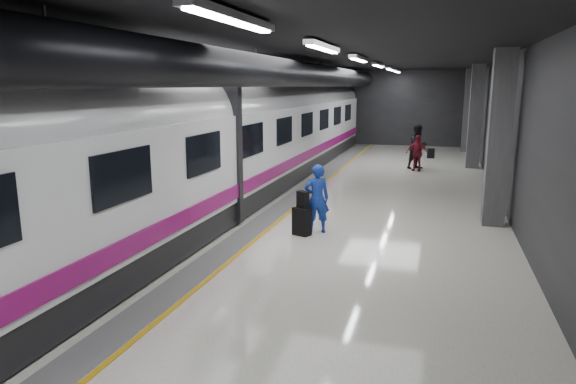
% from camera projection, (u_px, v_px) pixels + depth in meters
% --- Properties ---
extents(ground, '(40.00, 40.00, 0.00)m').
position_uv_depth(ground, '(306.00, 231.00, 12.92)').
color(ground, white).
rests_on(ground, ground).
extents(platform_hall, '(10.02, 40.02, 4.51)m').
position_uv_depth(platform_hall, '(306.00, 88.00, 13.18)').
color(platform_hall, black).
rests_on(platform_hall, ground).
extents(train, '(3.05, 38.00, 4.05)m').
position_uv_depth(train, '(187.00, 145.00, 13.40)').
color(train, black).
rests_on(train, ground).
extents(traveler_main, '(0.74, 0.63, 1.72)m').
position_uv_depth(traveler_main, '(317.00, 199.00, 12.61)').
color(traveler_main, blue).
rests_on(traveler_main, ground).
extents(suitcase_main, '(0.49, 0.40, 0.68)m').
position_uv_depth(suitcase_main, '(302.00, 221.00, 12.49)').
color(suitcase_main, black).
rests_on(suitcase_main, ground).
extents(shoulder_bag, '(0.34, 0.31, 0.41)m').
position_uv_depth(shoulder_bag, '(303.00, 200.00, 12.38)').
color(shoulder_bag, black).
rests_on(shoulder_bag, suitcase_main).
extents(traveler_far_a, '(1.19, 1.19, 1.95)m').
position_uv_depth(traveler_far_a, '(418.00, 147.00, 22.41)').
color(traveler_far_a, black).
rests_on(traveler_far_a, ground).
extents(traveler_far_b, '(0.94, 0.48, 1.54)m').
position_uv_depth(traveler_far_b, '(417.00, 153.00, 21.87)').
color(traveler_far_b, maroon).
rests_on(traveler_far_b, ground).
extents(suitcase_far, '(0.38, 0.29, 0.49)m').
position_uv_depth(suitcase_far, '(431.00, 153.00, 25.82)').
color(suitcase_far, black).
rests_on(suitcase_far, ground).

